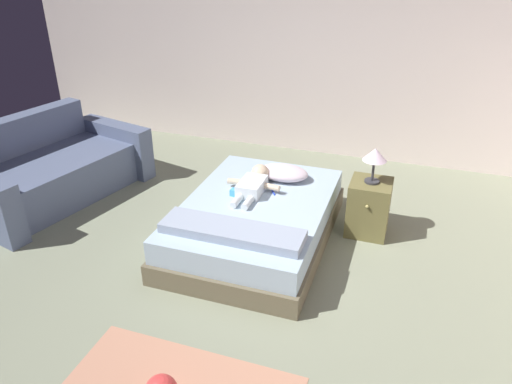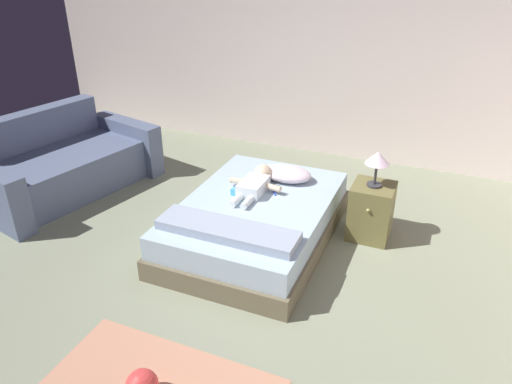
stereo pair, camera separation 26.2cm
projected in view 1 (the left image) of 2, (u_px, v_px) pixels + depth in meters
The scene contains 11 objects.
ground_plane at pixel (237, 284), 3.99m from camera, with size 8.00×8.00×0.00m, color gray.
wall_behind_bed at pixel (323, 52), 5.91m from camera, with size 8.00×0.12×2.58m, color beige.
bed at pixel (256, 221), 4.49m from camera, with size 1.29×1.90×0.40m.
pillow at pixel (283, 173), 4.78m from camera, with size 0.50×0.32×0.14m.
baby at pixel (254, 183), 4.58m from camera, with size 0.52×0.68×0.18m.
toothbrush at pixel (273, 191), 4.56m from camera, with size 0.08×0.12×0.02m.
couch at pixel (51, 170), 5.26m from camera, with size 1.45×2.05×0.84m.
nightstand at pixel (369, 207), 4.58m from camera, with size 0.38×0.41×0.53m.
lamp at pixel (375, 156), 4.34m from camera, with size 0.22×0.22×0.33m.
blanket at pixel (232, 231), 3.88m from camera, with size 1.16×0.31×0.08m.
toy_block at pixel (234, 192), 4.49m from camera, with size 0.07×0.07×0.06m.
Camera 1 is at (1.18, -2.97, 2.51)m, focal length 34.25 mm.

